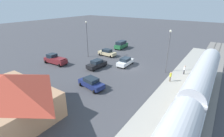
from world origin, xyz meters
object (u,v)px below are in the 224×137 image
(sedan_black, at_px, (97,64))
(suv_green, at_px, (121,45))
(station_building, at_px, (9,95))
(light_pole_near_platform, at_px, (169,47))
(pedestrian_on_platform, at_px, (170,76))
(sedan_white, at_px, (125,62))
(sedan_tan, at_px, (107,53))
(light_pole_lot_center, at_px, (87,35))
(pedestrian_waiting_far, at_px, (184,69))
(sedan_navy, at_px, (91,83))
(pickup_maroon, at_px, (55,59))

(sedan_black, bearing_deg, suv_green, -76.27)
(station_building, distance_m, light_pole_near_platform, 25.90)
(pedestrian_on_platform, bearing_deg, sedan_white, -14.79)
(sedan_black, relative_size, light_pole_near_platform, 0.57)
(sedan_tan, xyz_separation_m, light_pole_lot_center, (3.56, 3.17, 4.45))
(sedan_tan, bearing_deg, light_pole_near_platform, 172.55)
(pedestrian_waiting_far, height_order, suv_green, suv_green)
(suv_green, distance_m, sedan_white, 13.81)
(pedestrian_waiting_far, bearing_deg, sedan_black, 21.56)
(pedestrian_on_platform, height_order, sedan_white, pedestrian_on_platform)
(pedestrian_waiting_far, height_order, sedan_black, pedestrian_waiting_far)
(sedan_navy, bearing_deg, pedestrian_waiting_far, -129.65)
(pedestrian_on_platform, xyz_separation_m, pedestrian_waiting_far, (-1.24, -4.40, 0.00))
(pedestrian_waiting_far, xyz_separation_m, light_pole_lot_center, (22.33, 1.58, 4.05))
(sedan_white, bearing_deg, light_pole_lot_center, -0.54)
(sedan_white, bearing_deg, station_building, 82.47)
(pedestrian_on_platform, bearing_deg, light_pole_near_platform, -63.01)
(sedan_navy, distance_m, light_pole_near_platform, 15.55)
(sedan_navy, height_order, suv_green, suv_green)
(light_pole_lot_center, bearing_deg, suv_green, -104.03)
(suv_green, bearing_deg, pickup_maroon, 74.76)
(sedan_tan, bearing_deg, pedestrian_on_platform, 161.13)
(station_building, distance_m, pickup_maroon, 17.59)
(pedestrian_waiting_far, distance_m, pickup_maroon, 26.50)
(light_pole_near_platform, distance_m, light_pole_lot_center, 19.10)
(light_pole_lot_center, bearing_deg, pedestrian_waiting_far, -175.96)
(suv_green, relative_size, light_pole_near_platform, 0.61)
(pickup_maroon, bearing_deg, sedan_white, -149.34)
(pickup_maroon, bearing_deg, pedestrian_waiting_far, -159.00)
(sedan_navy, relative_size, light_pole_lot_center, 0.55)
(pickup_maroon, bearing_deg, sedan_black, -159.98)
(sedan_black, bearing_deg, pickup_maroon, 20.02)
(pickup_maroon, distance_m, sedan_white, 15.32)
(sedan_black, distance_m, light_pole_near_platform, 14.33)
(sedan_white, distance_m, light_pole_lot_center, 11.66)
(pedestrian_waiting_far, bearing_deg, pickup_maroon, 21.00)
(suv_green, relative_size, sedan_tan, 1.10)
(suv_green, height_order, sedan_black, suv_green)
(station_building, distance_m, sedan_black, 17.61)
(light_pole_near_platform, bearing_deg, sedan_white, 8.51)
(suv_green, xyz_separation_m, sedan_black, (-3.85, 15.78, -0.27))
(sedan_navy, bearing_deg, sedan_black, -56.36)
(pedestrian_waiting_far, relative_size, sedan_navy, 0.36)
(station_building, relative_size, light_pole_near_platform, 1.49)
(suv_green, bearing_deg, station_building, 98.68)
(station_building, height_order, sedan_navy, station_building)
(station_building, bearing_deg, sedan_navy, -108.46)
(station_building, bearing_deg, pedestrian_on_platform, -124.45)
(station_building, distance_m, suv_green, 33.68)
(station_building, height_order, sedan_white, station_building)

